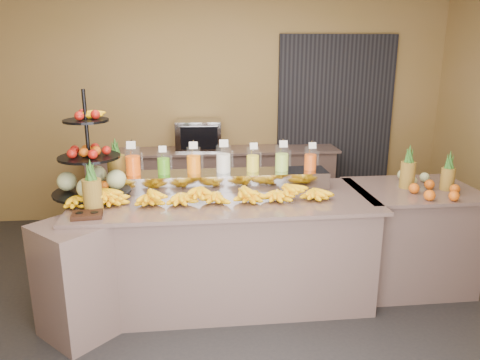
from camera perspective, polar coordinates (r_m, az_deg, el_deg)
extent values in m
plane|color=black|center=(4.02, -1.40, -16.26)|extent=(6.00, 6.00, 0.00)
cube|color=olive|center=(5.96, -3.57, 8.70)|extent=(6.00, 0.02, 2.80)
cube|color=black|center=(6.22, 11.48, 6.86)|extent=(1.50, 0.06, 2.20)
cube|color=gray|center=(4.07, -1.80, -8.65)|extent=(2.40, 0.90, 0.90)
cube|color=gray|center=(3.91, -1.86, -2.43)|extent=(2.50, 1.00, 0.03)
cube|color=gray|center=(3.81, -19.19, -11.44)|extent=(0.71, 0.71, 0.90)
cube|color=gray|center=(4.60, 19.85, -6.68)|extent=(1.00, 0.80, 0.90)
cube|color=gray|center=(4.45, 20.41, -1.13)|extent=(1.08, 0.88, 0.03)
cube|color=gray|center=(5.90, -3.29, -0.80)|extent=(3.00, 0.50, 0.90)
cube|color=gray|center=(5.79, -3.36, 3.61)|extent=(3.10, 0.55, 0.03)
cube|color=gray|center=(4.15, -2.01, -0.03)|extent=(1.85, 0.30, 0.15)
cylinder|color=silver|center=(4.12, -12.93, 2.26)|extent=(0.13, 0.13, 0.24)
cylinder|color=#FF5000|center=(4.13, -12.90, 1.74)|extent=(0.12, 0.12, 0.16)
cylinder|color=gray|center=(4.12, -13.19, 3.02)|extent=(0.01, 0.01, 0.28)
cube|color=white|center=(4.03, -13.16, 4.17)|extent=(0.08, 0.02, 0.07)
cylinder|color=silver|center=(4.10, -9.31, 2.13)|extent=(0.11, 0.11, 0.20)
cylinder|color=#439A11|center=(4.11, -9.29, 1.69)|extent=(0.10, 0.10, 0.14)
cylinder|color=gray|center=(4.10, -9.52, 2.78)|extent=(0.01, 0.01, 0.24)
cube|color=white|center=(4.02, -9.42, 3.74)|extent=(0.06, 0.02, 0.06)
cylinder|color=silver|center=(4.09, -5.67, 2.40)|extent=(0.12, 0.12, 0.23)
cylinder|color=#FC7400|center=(4.10, -5.66, 1.91)|extent=(0.12, 0.12, 0.15)
cylinder|color=gray|center=(4.09, -5.91, 3.13)|extent=(0.01, 0.01, 0.27)
cube|color=white|center=(4.00, -5.72, 4.23)|extent=(0.07, 0.02, 0.06)
cylinder|color=silver|center=(4.10, -2.03, 2.58)|extent=(0.13, 0.13, 0.24)
cylinder|color=silver|center=(4.11, -2.03, 2.06)|extent=(0.12, 0.12, 0.16)
cylinder|color=gray|center=(4.09, -2.28, 3.34)|extent=(0.01, 0.01, 0.28)
cube|color=white|center=(4.01, -1.99, 4.49)|extent=(0.08, 0.02, 0.06)
cylinder|color=silver|center=(4.13, 1.57, 2.48)|extent=(0.11, 0.11, 0.21)
cylinder|color=yellow|center=(4.13, 1.57, 2.03)|extent=(0.11, 0.11, 0.14)
cylinder|color=gray|center=(4.12, 1.36, 3.16)|extent=(0.01, 0.01, 0.25)
cube|color=white|center=(4.05, 1.69, 4.16)|extent=(0.07, 0.02, 0.06)
cylinder|color=silver|center=(4.17, 5.12, 2.65)|extent=(0.12, 0.12, 0.22)
cylinder|color=#A3D247|center=(4.18, 5.11, 2.17)|extent=(0.11, 0.11, 0.15)
cylinder|color=gray|center=(4.16, 4.91, 3.35)|extent=(0.01, 0.01, 0.26)
cube|color=white|center=(4.08, 5.32, 4.40)|extent=(0.07, 0.02, 0.06)
cylinder|color=silver|center=(4.23, 8.58, 2.59)|extent=(0.11, 0.11, 0.20)
cylinder|color=#D04608|center=(4.24, 8.56, 2.17)|extent=(0.10, 0.10, 0.14)
cylinder|color=gray|center=(4.22, 8.39, 3.23)|extent=(0.01, 0.01, 0.24)
cube|color=white|center=(4.15, 8.83, 4.18)|extent=(0.07, 0.02, 0.06)
ellipsoid|color=yellow|center=(3.92, -19.30, -2.19)|extent=(0.26, 0.20, 0.11)
ellipsoid|color=yellow|center=(3.87, -15.36, -2.10)|extent=(0.26, 0.20, 0.11)
ellipsoid|color=yellow|center=(3.83, -11.34, -2.00)|extent=(0.26, 0.20, 0.11)
ellipsoid|color=yellow|center=(3.82, -7.26, -1.88)|extent=(0.26, 0.20, 0.11)
ellipsoid|color=yellow|center=(3.82, -3.17, -1.76)|extent=(0.26, 0.20, 0.11)
ellipsoid|color=yellow|center=(3.84, 0.90, -1.63)|extent=(0.26, 0.20, 0.11)
ellipsoid|color=yellow|center=(3.89, 4.89, -1.49)|extent=(0.26, 0.20, 0.11)
ellipsoid|color=yellow|center=(3.95, 8.78, -1.35)|extent=(0.26, 0.20, 0.11)
ellipsoid|color=yellow|center=(3.86, -16.64, -1.05)|extent=(0.22, 0.17, 0.10)
ellipsoid|color=yellow|center=(3.81, -10.99, -0.89)|extent=(0.22, 0.17, 0.10)
ellipsoid|color=yellow|center=(3.79, -5.24, -0.72)|extent=(0.22, 0.17, 0.10)
ellipsoid|color=yellow|center=(3.82, 0.50, -0.55)|extent=(0.22, 0.17, 0.10)
ellipsoid|color=yellow|center=(3.88, 6.11, -0.37)|extent=(0.22, 0.17, 0.10)
cylinder|color=black|center=(3.99, -18.04, 4.08)|extent=(0.03, 0.03, 0.90)
cylinder|color=black|center=(4.09, -17.56, -1.40)|extent=(0.72, 0.72, 0.02)
cylinder|color=black|center=(4.01, -17.91, 2.68)|extent=(0.56, 0.56, 0.02)
cylinder|color=black|center=(3.96, -18.28, 6.90)|extent=(0.41, 0.41, 0.02)
sphere|color=#ADB87E|center=(4.02, -14.89, -0.04)|extent=(0.17, 0.17, 0.17)
sphere|color=maroon|center=(3.97, -16.00, 3.46)|extent=(0.08, 0.08, 0.08)
sphere|color=#D65513|center=(4.09, -18.99, -0.70)|extent=(0.09, 0.09, 0.09)
cube|color=black|center=(3.65, -18.14, -4.06)|extent=(0.23, 0.18, 0.03)
cylinder|color=brown|center=(3.75, -17.52, -1.76)|extent=(0.15, 0.15, 0.25)
cone|color=#24521B|center=(3.69, -17.78, 1.25)|extent=(0.07, 0.07, 0.16)
cylinder|color=brown|center=(4.30, -14.78, 1.01)|extent=(0.16, 0.16, 0.29)
cone|color=#24521B|center=(4.25, -14.99, 3.97)|extent=(0.08, 0.08, 0.16)
cylinder|color=brown|center=(4.42, 19.74, 0.59)|extent=(0.13, 0.13, 0.24)
cylinder|color=brown|center=(4.49, 23.96, 0.13)|extent=(0.12, 0.12, 0.20)
ellipsoid|color=#D65513|center=(4.29, 22.80, -1.16)|extent=(0.35, 0.24, 0.09)
cube|color=gray|center=(5.74, -5.05, 5.48)|extent=(0.57, 0.42, 0.36)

